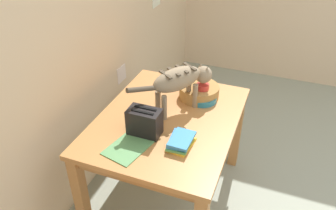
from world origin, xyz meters
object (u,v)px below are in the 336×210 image
object	(u,v)px
book_stack	(181,141)
saucer_bowl	(202,98)
cat	(181,80)
wicker_basket	(199,91)
dining_table	(168,129)
toaster	(144,122)
magazine	(130,146)
coffee_mug	(203,89)

from	to	relation	value
book_stack	saucer_bowl	bearing A→B (deg)	2.37
saucer_bowl	cat	bearing A→B (deg)	145.75
book_stack	wicker_basket	world-z (taller)	wicker_basket
dining_table	saucer_bowl	size ratio (longest dim) A/B	5.34
saucer_bowl	toaster	world-z (taller)	toaster
cat	toaster	size ratio (longest dim) A/B	2.78
magazine	saucer_bowl	bearing A→B (deg)	-8.58
cat	dining_table	bearing A→B (deg)	-72.98
saucer_bowl	magazine	distance (m)	0.69
cat	wicker_basket	distance (m)	0.27
cat	coffee_mug	xyz separation A→B (m)	(0.16, -0.11, -0.14)
wicker_basket	toaster	bearing A→B (deg)	160.21
toaster	coffee_mug	bearing A→B (deg)	-23.98
cat	magazine	world-z (taller)	cat
magazine	coffee_mug	bearing A→B (deg)	-8.47
dining_table	cat	distance (m)	0.34
wicker_basket	magazine	bearing A→B (deg)	161.87
coffee_mug	toaster	bearing A→B (deg)	156.02
dining_table	book_stack	distance (m)	0.31
saucer_bowl	book_stack	distance (m)	0.52
toaster	dining_table	bearing A→B (deg)	-19.83
cat	book_stack	world-z (taller)	cat
cat	magazine	distance (m)	0.55
dining_table	book_stack	xyz separation A→B (m)	(-0.23, -0.17, 0.12)
cat	coffee_mug	size ratio (longest dim) A/B	4.22
dining_table	wicker_basket	distance (m)	0.37
dining_table	wicker_basket	xyz separation A→B (m)	(0.32, -0.12, 0.14)
saucer_bowl	book_stack	size ratio (longest dim) A/B	1.05
toaster	book_stack	bearing A→B (deg)	-96.52
book_stack	toaster	bearing A→B (deg)	83.48
cat	toaster	distance (m)	0.38
coffee_mug	wicker_basket	size ratio (longest dim) A/B	0.47
dining_table	coffee_mug	xyz separation A→B (m)	(0.29, -0.15, 0.18)
coffee_mug	magazine	size ratio (longest dim) A/B	0.44
cat	saucer_bowl	bearing A→B (deg)	90.00
wicker_basket	toaster	distance (m)	0.56
dining_table	cat	xyz separation A→B (m)	(0.13, -0.04, 0.31)
saucer_bowl	coffee_mug	distance (m)	0.07
dining_table	coffee_mug	size ratio (longest dim) A/B	8.64
cat	magazine	xyz separation A→B (m)	(-0.49, 0.15, -0.22)
saucer_bowl	wicker_basket	bearing A→B (deg)	46.17
book_stack	magazine	bearing A→B (deg)	113.46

